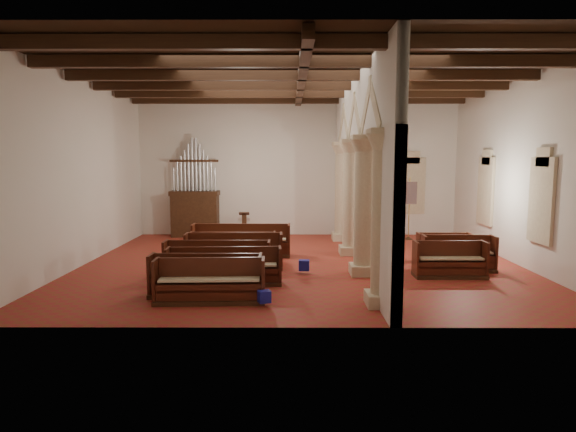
# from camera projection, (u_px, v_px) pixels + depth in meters

# --- Properties ---
(floor) EXTENTS (14.00, 14.00, 0.00)m
(floor) POSITION_uv_depth(u_px,v_px,m) (301.00, 263.00, 15.70)
(floor) COLOR maroon
(floor) RESTS_ON ground
(ceiling) EXTENTS (14.00, 14.00, 0.00)m
(ceiling) POSITION_uv_depth(u_px,v_px,m) (301.00, 75.00, 14.98)
(ceiling) COLOR #301E10
(ceiling) RESTS_ON wall_back
(wall_back) EXTENTS (14.00, 0.02, 6.00)m
(wall_back) POSITION_uv_depth(u_px,v_px,m) (298.00, 168.00, 21.29)
(wall_back) COLOR white
(wall_back) RESTS_ON floor
(wall_front) EXTENTS (14.00, 0.02, 6.00)m
(wall_front) POSITION_uv_depth(u_px,v_px,m) (308.00, 179.00, 9.38)
(wall_front) COLOR white
(wall_front) RESTS_ON floor
(wall_left) EXTENTS (0.02, 12.00, 6.00)m
(wall_left) POSITION_uv_depth(u_px,v_px,m) (82.00, 171.00, 15.36)
(wall_left) COLOR white
(wall_left) RESTS_ON floor
(wall_right) EXTENTS (0.02, 12.00, 6.00)m
(wall_right) POSITION_uv_depth(u_px,v_px,m) (520.00, 171.00, 15.31)
(wall_right) COLOR white
(wall_right) RESTS_ON floor
(ceiling_beams) EXTENTS (13.80, 11.80, 0.30)m
(ceiling_beams) POSITION_uv_depth(u_px,v_px,m) (301.00, 81.00, 15.00)
(ceiling_beams) COLOR #3C2413
(ceiling_beams) RESTS_ON wall_back
(arcade) EXTENTS (0.90, 11.90, 6.00)m
(arcade) POSITION_uv_depth(u_px,v_px,m) (358.00, 154.00, 15.26)
(arcade) COLOR beige
(arcade) RESTS_ON floor
(window_right_a) EXTENTS (0.03, 1.00, 2.20)m
(window_right_a) POSITION_uv_depth(u_px,v_px,m) (543.00, 200.00, 13.92)
(window_right_a) COLOR #2F6A51
(window_right_a) RESTS_ON wall_right
(window_right_b) EXTENTS (0.03, 1.00, 2.20)m
(window_right_b) POSITION_uv_depth(u_px,v_px,m) (487.00, 191.00, 17.89)
(window_right_b) COLOR #2F6A51
(window_right_b) RESTS_ON wall_right
(window_back) EXTENTS (1.00, 0.03, 2.20)m
(window_back) POSITION_uv_depth(u_px,v_px,m) (410.00, 186.00, 21.35)
(window_back) COLOR #2F6A51
(window_back) RESTS_ON wall_back
(pipe_organ) EXTENTS (2.10, 0.85, 4.40)m
(pipe_organ) POSITION_uv_depth(u_px,v_px,m) (195.00, 205.00, 21.01)
(pipe_organ) COLOR #3C2413
(pipe_organ) RESTS_ON floor
(lectern) EXTENTS (0.46, 0.47, 1.10)m
(lectern) POSITION_uv_depth(u_px,v_px,m) (244.00, 226.00, 21.10)
(lectern) COLOR #382211
(lectern) RESTS_ON floor
(dossal_curtain) EXTENTS (1.80, 0.07, 2.17)m
(dossal_curtain) POSITION_uv_depth(u_px,v_px,m) (376.00, 209.00, 21.42)
(dossal_curtain) COLOR maroon
(dossal_curtain) RESTS_ON floor
(processional_banner) EXTENTS (0.59, 0.75, 2.63)m
(processional_banner) POSITION_uv_depth(u_px,v_px,m) (409.00, 220.00, 20.25)
(processional_banner) COLOR #3C2413
(processional_banner) RESTS_ON floor
(hymnal_box_a) EXTENTS (0.34, 0.30, 0.28)m
(hymnal_box_a) POSITION_uv_depth(u_px,v_px,m) (264.00, 297.00, 11.10)
(hymnal_box_a) COLOR navy
(hymnal_box_a) RESTS_ON floor
(hymnal_box_b) EXTENTS (0.39, 0.36, 0.32)m
(hymnal_box_b) POSITION_uv_depth(u_px,v_px,m) (252.00, 280.00, 12.55)
(hymnal_box_b) COLOR navy
(hymnal_box_b) RESTS_ON floor
(hymnal_box_c) EXTENTS (0.33, 0.27, 0.31)m
(hymnal_box_c) POSITION_uv_depth(u_px,v_px,m) (304.00, 265.00, 14.27)
(hymnal_box_c) COLOR #191596
(hymnal_box_c) RESTS_ON floor
(tube_heater_a) EXTENTS (0.87, 0.30, 0.09)m
(tube_heater_a) POSITION_uv_depth(u_px,v_px,m) (224.00, 290.00, 11.94)
(tube_heater_a) COLOR white
(tube_heater_a) RESTS_ON floor
(tube_heater_b) EXTENTS (0.92, 0.11, 0.09)m
(tube_heater_b) POSITION_uv_depth(u_px,v_px,m) (190.00, 297.00, 11.36)
(tube_heater_b) COLOR silver
(tube_heater_b) RESTS_ON floor
(nave_pew_0) EXTENTS (2.64, 0.80, 1.05)m
(nave_pew_0) POSITION_uv_depth(u_px,v_px,m) (210.00, 288.00, 11.43)
(nave_pew_0) COLOR #3C2413
(nave_pew_0) RESTS_ON floor
(nave_pew_1) EXTENTS (2.78, 0.70, 1.05)m
(nave_pew_1) POSITION_uv_depth(u_px,v_px,m) (206.00, 282.00, 11.96)
(nave_pew_1) COLOR #3C2413
(nave_pew_1) RESTS_ON floor
(nave_pew_2) EXTENTS (3.13, 0.83, 1.01)m
(nave_pew_2) POSITION_uv_depth(u_px,v_px,m) (224.00, 272.00, 13.04)
(nave_pew_2) COLOR #3C2413
(nave_pew_2) RESTS_ON floor
(nave_pew_3) EXTENTS (3.09, 0.69, 1.03)m
(nave_pew_3) POSITION_uv_depth(u_px,v_px,m) (217.00, 264.00, 14.02)
(nave_pew_3) COLOR #3C2413
(nave_pew_3) RESTS_ON floor
(nave_pew_4) EXTENTS (3.02, 0.86, 1.11)m
(nave_pew_4) POSITION_uv_depth(u_px,v_px,m) (234.00, 257.00, 14.90)
(nave_pew_4) COLOR #3C2413
(nave_pew_4) RESTS_ON floor
(nave_pew_5) EXTENTS (2.86, 0.75, 0.99)m
(nave_pew_5) POSITION_uv_depth(u_px,v_px,m) (233.00, 252.00, 15.89)
(nave_pew_5) COLOR #3C2413
(nave_pew_5) RESTS_ON floor
(nave_pew_6) EXTENTS (3.43, 0.78, 1.13)m
(nave_pew_6) POSITION_uv_depth(u_px,v_px,m) (241.00, 246.00, 16.83)
(nave_pew_6) COLOR #3C2413
(nave_pew_6) RESTS_ON floor
(aisle_pew_0) EXTENTS (2.04, 0.70, 1.04)m
(aisle_pew_0) POSITION_uv_depth(u_px,v_px,m) (450.00, 265.00, 13.86)
(aisle_pew_0) COLOR #3C2413
(aisle_pew_0) RESTS_ON floor
(aisle_pew_1) EXTENTS (2.20, 0.84, 1.08)m
(aisle_pew_1) POSITION_uv_depth(u_px,v_px,m) (458.00, 259.00, 14.67)
(aisle_pew_1) COLOR #3C2413
(aisle_pew_1) RESTS_ON floor
(aisle_pew_2) EXTENTS (1.76, 0.66, 0.95)m
(aisle_pew_2) POSITION_uv_depth(u_px,v_px,m) (444.00, 252.00, 15.92)
(aisle_pew_2) COLOR #3C2413
(aisle_pew_2) RESTS_ON floor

